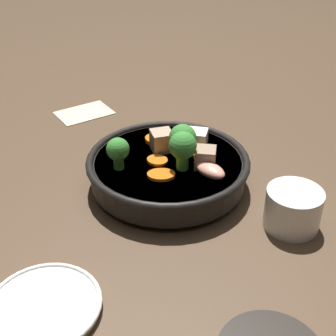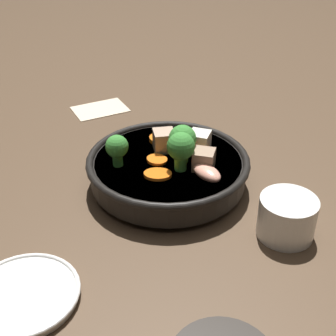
# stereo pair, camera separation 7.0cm
# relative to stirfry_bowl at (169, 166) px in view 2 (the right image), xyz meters

# --- Properties ---
(ground_plane) EXTENTS (3.00, 3.00, 0.00)m
(ground_plane) POSITION_rel_stirfry_bowl_xyz_m (0.00, -0.00, -0.04)
(ground_plane) COLOR #4C3826
(stirfry_bowl) EXTENTS (0.26, 0.26, 0.11)m
(stirfry_bowl) POSITION_rel_stirfry_bowl_xyz_m (0.00, 0.00, 0.00)
(stirfry_bowl) COLOR black
(stirfry_bowl) RESTS_ON ground_plane
(side_saucer) EXTENTS (0.13, 0.13, 0.01)m
(side_saucer) POSITION_rel_stirfry_bowl_xyz_m (0.21, 0.20, -0.03)
(side_saucer) COLOR white
(side_saucer) RESTS_ON ground_plane
(tea_cup) EXTENTS (0.08, 0.08, 0.06)m
(tea_cup) POSITION_rel_stirfry_bowl_xyz_m (-0.13, 0.15, -0.01)
(tea_cup) COLOR white
(tea_cup) RESTS_ON ground_plane
(napkin) EXTENTS (0.13, 0.10, 0.00)m
(napkin) POSITION_rel_stirfry_bowl_xyz_m (0.09, -0.31, -0.03)
(napkin) COLOR beige
(napkin) RESTS_ON ground_plane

